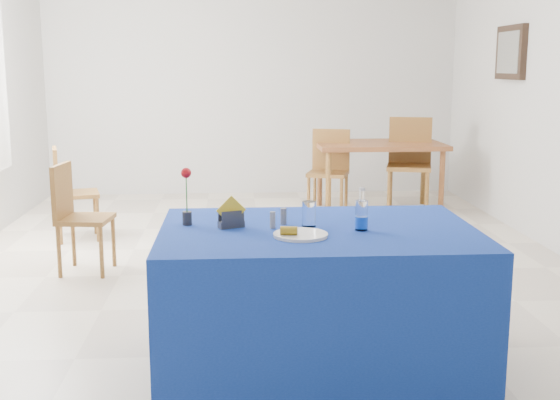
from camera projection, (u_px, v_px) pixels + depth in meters
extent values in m
plane|color=beige|center=(266.00, 273.00, 5.41)|extent=(7.00, 7.00, 0.00)
plane|color=silver|center=(252.00, 80.00, 8.58)|extent=(5.00, 0.00, 5.00)
plane|color=silver|center=(327.00, 136.00, 1.72)|extent=(5.00, 0.00, 5.00)
cube|color=black|center=(511.00, 52.00, 6.82)|extent=(0.06, 0.64, 0.52)
cube|color=#998C66|center=(508.00, 52.00, 6.82)|extent=(0.02, 0.52, 0.40)
cylinder|color=white|center=(300.00, 235.00, 3.38)|extent=(0.27, 0.27, 0.01)
cylinder|color=white|center=(309.00, 214.00, 3.58)|extent=(0.07, 0.07, 0.13)
cylinder|color=gray|center=(273.00, 220.00, 3.55)|extent=(0.03, 0.03, 0.08)
cylinder|color=slate|center=(283.00, 216.00, 3.64)|extent=(0.03, 0.03, 0.08)
cube|color=navy|center=(317.00, 299.00, 3.63)|extent=(1.60, 1.10, 0.76)
cylinder|color=silver|center=(361.00, 215.00, 3.50)|extent=(0.06, 0.06, 0.15)
cylinder|color=blue|center=(361.00, 222.00, 3.51)|extent=(0.07, 0.07, 0.06)
cylinder|color=white|center=(362.00, 196.00, 3.48)|extent=(0.03, 0.03, 0.05)
cylinder|color=silver|center=(362.00, 189.00, 3.48)|extent=(0.03, 0.03, 0.01)
cube|color=#3C3C42|center=(231.00, 224.00, 3.57)|extent=(0.14, 0.10, 0.03)
cube|color=#343439|center=(233.00, 220.00, 3.54)|extent=(0.11, 0.05, 0.09)
cube|color=#37363B|center=(229.00, 218.00, 3.58)|extent=(0.11, 0.05, 0.09)
cube|color=gold|center=(231.00, 210.00, 3.55)|extent=(0.15, 0.02, 0.15)
cylinder|color=#26262B|center=(187.00, 218.00, 3.62)|extent=(0.05, 0.05, 0.07)
cylinder|color=#175F20|center=(187.00, 196.00, 3.60)|extent=(0.01, 0.01, 0.22)
sphere|color=#B60C14|center=(186.00, 173.00, 3.58)|extent=(0.05, 0.05, 0.05)
cube|color=brown|center=(379.00, 145.00, 7.59)|extent=(1.37, 0.88, 0.05)
cylinder|color=olive|center=(328.00, 185.00, 7.28)|extent=(0.06, 0.06, 0.71)
cylinder|color=brown|center=(442.00, 184.00, 7.36)|extent=(0.06, 0.06, 0.71)
cylinder|color=brown|center=(320.00, 175.00, 7.96)|extent=(0.06, 0.06, 0.71)
cylinder|color=olive|center=(423.00, 174.00, 8.05)|extent=(0.06, 0.06, 0.71)
cylinder|color=olive|center=(309.00, 197.00, 7.36)|extent=(0.03, 0.03, 0.43)
cylinder|color=olive|center=(341.00, 199.00, 7.28)|extent=(0.03, 0.03, 0.43)
cylinder|color=olive|center=(315.00, 192.00, 7.69)|extent=(0.03, 0.03, 0.43)
cylinder|color=olive|center=(346.00, 193.00, 7.61)|extent=(0.03, 0.03, 0.43)
cube|color=olive|center=(328.00, 174.00, 7.44)|extent=(0.51, 0.51, 0.04)
cube|color=olive|center=(331.00, 149.00, 7.57)|extent=(0.40, 0.16, 0.44)
cylinder|color=olive|center=(389.00, 194.00, 7.39)|extent=(0.04, 0.04, 0.49)
cylinder|color=olive|center=(427.00, 195.00, 7.32)|extent=(0.04, 0.04, 0.49)
cylinder|color=olive|center=(391.00, 188.00, 7.77)|extent=(0.04, 0.04, 0.49)
cylinder|color=olive|center=(427.00, 189.00, 7.69)|extent=(0.04, 0.04, 0.49)
cube|color=olive|center=(409.00, 167.00, 7.49)|extent=(0.56, 0.56, 0.04)
cube|color=olive|center=(410.00, 140.00, 7.64)|extent=(0.45, 0.16, 0.50)
cylinder|color=olive|center=(101.00, 252.00, 5.24)|extent=(0.03, 0.03, 0.40)
cylinder|color=olive|center=(114.00, 242.00, 5.55)|extent=(0.03, 0.03, 0.40)
cylinder|color=olive|center=(59.00, 252.00, 5.25)|extent=(0.03, 0.03, 0.40)
cylinder|color=olive|center=(73.00, 241.00, 5.57)|extent=(0.03, 0.03, 0.40)
cube|color=olive|center=(86.00, 219.00, 5.36)|extent=(0.42, 0.42, 0.04)
cube|color=olive|center=(62.00, 191.00, 5.33)|extent=(0.08, 0.38, 0.41)
cylinder|color=olive|center=(98.00, 220.00, 6.34)|extent=(0.03, 0.03, 0.41)
cylinder|color=olive|center=(95.00, 213.00, 6.64)|extent=(0.03, 0.03, 0.41)
cylinder|color=olive|center=(60.00, 222.00, 6.23)|extent=(0.03, 0.03, 0.41)
cylinder|color=olive|center=(59.00, 215.00, 6.54)|extent=(0.03, 0.03, 0.41)
cube|color=olive|center=(77.00, 194.00, 6.40)|extent=(0.46, 0.46, 0.04)
cube|color=olive|center=(56.00, 171.00, 6.30)|extent=(0.13, 0.38, 0.42)
cylinder|color=yellow|center=(289.00, 231.00, 3.35)|extent=(0.09, 0.05, 0.04)
cylinder|color=beige|center=(297.00, 231.00, 3.34)|extent=(0.01, 0.03, 0.03)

